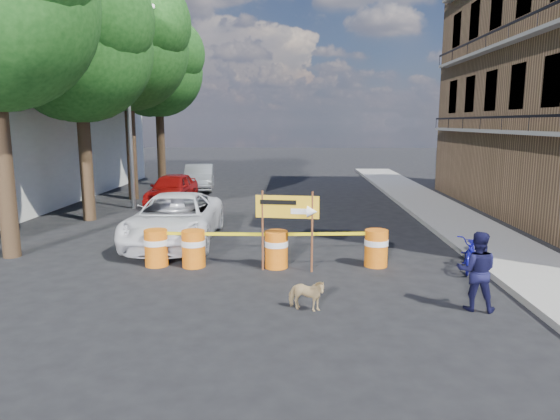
# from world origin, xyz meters

# --- Properties ---
(ground) EXTENTS (120.00, 120.00, 0.00)m
(ground) POSITION_xyz_m (0.00, 0.00, 0.00)
(ground) COLOR black
(ground) RESTS_ON ground
(sidewalk_east) EXTENTS (2.40, 40.00, 0.15)m
(sidewalk_east) POSITION_xyz_m (6.20, 6.00, 0.07)
(sidewalk_east) COLOR gray
(sidewalk_east) RESTS_ON ground
(tree_mid_a) EXTENTS (5.25, 5.00, 8.68)m
(tree_mid_a) POSITION_xyz_m (-6.74, 7.00, 6.01)
(tree_mid_a) COLOR #332316
(tree_mid_a) RESTS_ON ground
(tree_mid_b) EXTENTS (5.67, 5.40, 9.62)m
(tree_mid_b) POSITION_xyz_m (-6.73, 12.00, 6.71)
(tree_mid_b) COLOR #332316
(tree_mid_b) RESTS_ON ground
(tree_far) EXTENTS (5.04, 4.80, 8.84)m
(tree_far) POSITION_xyz_m (-6.74, 17.00, 6.22)
(tree_far) COLOR #332316
(tree_far) RESTS_ON ground
(streetlamp) EXTENTS (1.25, 0.18, 8.00)m
(streetlamp) POSITION_xyz_m (-5.93, 9.50, 4.38)
(streetlamp) COLOR gray
(streetlamp) RESTS_ON ground
(barrel_far_left) EXTENTS (0.58, 0.58, 0.90)m
(barrel_far_left) POSITION_xyz_m (-2.79, 1.29, 0.47)
(barrel_far_left) COLOR orange
(barrel_far_left) RESTS_ON ground
(barrel_mid_left) EXTENTS (0.58, 0.58, 0.90)m
(barrel_mid_left) POSITION_xyz_m (-1.86, 1.24, 0.47)
(barrel_mid_left) COLOR orange
(barrel_mid_left) RESTS_ON ground
(barrel_mid_right) EXTENTS (0.58, 0.58, 0.90)m
(barrel_mid_right) POSITION_xyz_m (0.15, 1.23, 0.47)
(barrel_mid_right) COLOR orange
(barrel_mid_right) RESTS_ON ground
(barrel_far_right) EXTENTS (0.58, 0.58, 0.90)m
(barrel_far_right) POSITION_xyz_m (2.58, 1.42, 0.47)
(barrel_far_right) COLOR orange
(barrel_far_right) RESTS_ON ground
(detour_sign) EXTENTS (1.48, 0.34, 1.91)m
(detour_sign) POSITION_xyz_m (0.61, 0.92, 1.40)
(detour_sign) COLOR #592D19
(detour_sign) RESTS_ON ground
(pedestrian) EXTENTS (0.85, 0.74, 1.50)m
(pedestrian) POSITION_xyz_m (3.98, -1.41, 0.75)
(pedestrian) COLOR black
(pedestrian) RESTS_ON ground
(bicycle) EXTENTS (0.90, 1.05, 1.70)m
(bicycle) POSITION_xyz_m (4.79, 1.20, 0.85)
(bicycle) COLOR #1414A6
(bicycle) RESTS_ON ground
(dog) EXTENTS (0.80, 0.55, 0.62)m
(dog) POSITION_xyz_m (0.81, -1.57, 0.31)
(dog) COLOR tan
(dog) RESTS_ON ground
(suv_white) EXTENTS (2.48, 5.13, 1.41)m
(suv_white) POSITION_xyz_m (-2.90, 3.70, 0.70)
(suv_white) COLOR white
(suv_white) RESTS_ON ground
(sedan_red) EXTENTS (1.75, 4.00, 1.34)m
(sedan_red) POSITION_xyz_m (-4.64, 10.52, 0.67)
(sedan_red) COLOR #9B0E0C
(sedan_red) RESTS_ON ground
(sedan_silver) EXTENTS (1.92, 4.16, 1.32)m
(sedan_silver) POSITION_xyz_m (-4.39, 15.25, 0.66)
(sedan_silver) COLOR #ADB0B5
(sedan_silver) RESTS_ON ground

